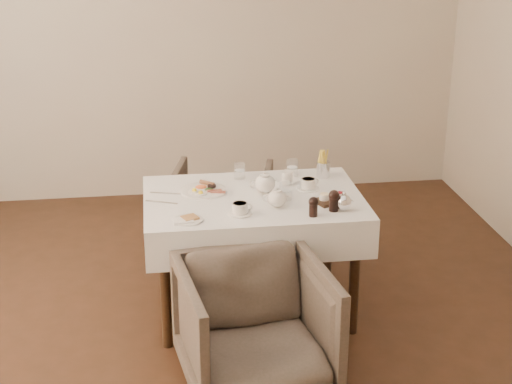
{
  "coord_description": "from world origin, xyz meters",
  "views": [
    {
      "loc": [
        -0.32,
        -3.82,
        2.44
      ],
      "look_at": [
        0.26,
        0.32,
        0.82
      ],
      "focal_mm": 55.0,
      "sensor_mm": 36.0,
      "label": 1
    }
  ],
  "objects_px": {
    "table": "(253,215)",
    "armchair_near": "(255,328)",
    "breakfast_plate": "(203,190)",
    "teapot_centre": "(265,182)",
    "armchair_far": "(222,212)"
  },
  "relations": [
    {
      "from": "table",
      "to": "armchair_near",
      "type": "distance_m",
      "value": 0.84
    },
    {
      "from": "breakfast_plate",
      "to": "teapot_centre",
      "type": "relative_size",
      "value": 1.61
    },
    {
      "from": "armchair_near",
      "to": "breakfast_plate",
      "type": "relative_size",
      "value": 2.73
    },
    {
      "from": "table",
      "to": "armchair_far",
      "type": "relative_size",
      "value": 1.83
    },
    {
      "from": "armchair_far",
      "to": "breakfast_plate",
      "type": "xyz_separation_m",
      "value": [
        -0.17,
        -0.71,
        0.45
      ]
    },
    {
      "from": "table",
      "to": "armchair_far",
      "type": "height_order",
      "value": "table"
    },
    {
      "from": "teapot_centre",
      "to": "table",
      "type": "bearing_deg",
      "value": -149.28
    },
    {
      "from": "table",
      "to": "breakfast_plate",
      "type": "relative_size",
      "value": 4.63
    },
    {
      "from": "table",
      "to": "teapot_centre",
      "type": "height_order",
      "value": "teapot_centre"
    },
    {
      "from": "armchair_far",
      "to": "breakfast_plate",
      "type": "distance_m",
      "value": 0.85
    },
    {
      "from": "table",
      "to": "armchair_far",
      "type": "distance_m",
      "value": 0.9
    },
    {
      "from": "armchair_near",
      "to": "breakfast_plate",
      "type": "distance_m",
      "value": 1.02
    },
    {
      "from": "armchair_far",
      "to": "breakfast_plate",
      "type": "relative_size",
      "value": 2.53
    },
    {
      "from": "armchair_far",
      "to": "teapot_centre",
      "type": "height_order",
      "value": "teapot_centre"
    },
    {
      "from": "table",
      "to": "armchair_far",
      "type": "bearing_deg",
      "value": 97.69
    }
  ]
}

